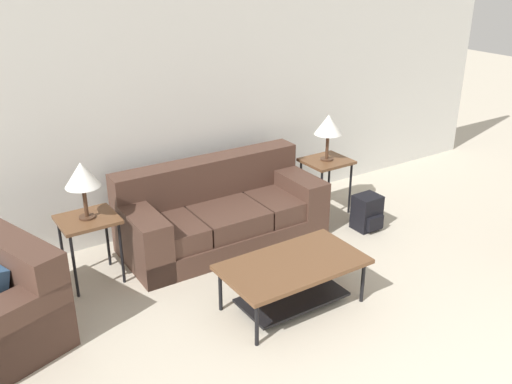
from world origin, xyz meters
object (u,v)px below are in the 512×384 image
at_px(coffee_table, 293,274).
at_px(backpack, 367,213).
at_px(couch, 221,215).
at_px(table_lamp_right, 328,125).
at_px(side_table_right, 326,166).
at_px(side_table_left, 88,226).
at_px(table_lamp_left, 82,176).

distance_m(coffee_table, backpack, 1.69).
distance_m(couch, table_lamp_right, 1.52).
bearing_deg(table_lamp_right, coffee_table, -137.44).
xyz_separation_m(coffee_table, side_table_right, (1.42, 1.30, 0.24)).
bearing_deg(coffee_table, side_table_left, 134.08).
bearing_deg(table_lamp_left, side_table_right, -0.00).
xyz_separation_m(side_table_right, table_lamp_right, (0.00, 0.00, 0.47)).
bearing_deg(side_table_right, side_table_left, 180.00).
bearing_deg(side_table_left, side_table_right, 0.00).
distance_m(couch, backpack, 1.56).
xyz_separation_m(coffee_table, table_lamp_left, (-1.26, 1.30, 0.71)).
distance_m(table_lamp_left, table_lamp_right, 2.68).
distance_m(side_table_right, table_lamp_right, 0.47).
bearing_deg(coffee_table, couch, 86.58).
xyz_separation_m(side_table_right, backpack, (0.10, -0.58, -0.37)).
height_order(coffee_table, side_table_right, side_table_right).
relative_size(side_table_right, table_lamp_right, 1.22).
xyz_separation_m(couch, side_table_left, (-1.34, -0.02, 0.25)).
height_order(coffee_table, table_lamp_right, table_lamp_right).
relative_size(coffee_table, backpack, 3.15).
relative_size(couch, side_table_left, 3.25).
bearing_deg(table_lamp_right, couch, 179.12).
bearing_deg(table_lamp_left, coffee_table, -45.92).
relative_size(couch, table_lamp_left, 3.97).
height_order(side_table_left, side_table_right, same).
xyz_separation_m(table_lamp_left, backpack, (2.78, -0.58, -0.83)).
relative_size(coffee_table, side_table_left, 1.90).
bearing_deg(table_lamp_left, backpack, -11.81).
bearing_deg(backpack, side_table_right, 100.08).
xyz_separation_m(couch, backpack, (1.44, -0.60, -0.11)).
bearing_deg(backpack, table_lamp_right, 100.08).
xyz_separation_m(side_table_left, table_lamp_right, (2.68, 0.00, 0.47)).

